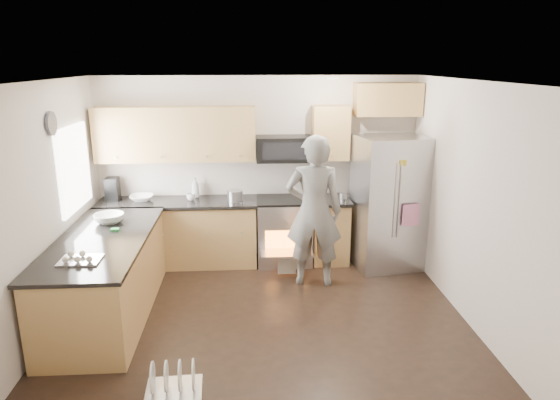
{
  "coord_description": "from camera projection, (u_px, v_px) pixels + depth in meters",
  "views": [
    {
      "loc": [
        -0.13,
        -5.0,
        2.8
      ],
      "look_at": [
        0.22,
        0.5,
        1.25
      ],
      "focal_mm": 32.0,
      "sensor_mm": 36.0,
      "label": 1
    }
  ],
  "objects": [
    {
      "name": "ground",
      "position": [
        264.0,
        320.0,
        5.57
      ],
      "size": [
        4.5,
        4.5,
        0.0
      ],
      "primitive_type": "plane",
      "color": "black",
      "rests_on": "ground"
    },
    {
      "name": "room_shell",
      "position": [
        258.0,
        173.0,
        5.13
      ],
      "size": [
        4.54,
        4.04,
        2.62
      ],
      "color": "beige",
      "rests_on": "ground"
    },
    {
      "name": "back_cabinet_run",
      "position": [
        217.0,
        197.0,
        6.95
      ],
      "size": [
        4.45,
        0.64,
        2.5
      ],
      "color": "#A37841",
      "rests_on": "ground"
    },
    {
      "name": "peninsula",
      "position": [
        106.0,
        276.0,
        5.58
      ],
      "size": [
        0.96,
        2.36,
        1.03
      ],
      "color": "#A37841",
      "rests_on": "ground"
    },
    {
      "name": "stove_range",
      "position": [
        284.0,
        216.0,
        7.03
      ],
      "size": [
        0.76,
        0.97,
        1.79
      ],
      "color": "#B7B7BC",
      "rests_on": "ground"
    },
    {
      "name": "refrigerator",
      "position": [
        389.0,
        203.0,
        6.82
      ],
      "size": [
        1.0,
        0.84,
        1.83
      ],
      "rotation": [
        0.0,
        0.0,
        0.17
      ],
      "color": "#B7B7BC",
      "rests_on": "ground"
    },
    {
      "name": "person",
      "position": [
        314.0,
        211.0,
        6.25
      ],
      "size": [
        0.76,
        0.54,
        1.94
      ],
      "primitive_type": "imported",
      "rotation": [
        0.0,
        0.0,
        3.03
      ],
      "color": "gray",
      "rests_on": "ground"
    },
    {
      "name": "dish_rack",
      "position": [
        174.0,
        384.0,
        4.34
      ],
      "size": [
        0.51,
        0.41,
        0.3
      ],
      "rotation": [
        0.0,
        0.0,
        0.06
      ],
      "color": "#B7B7BC",
      "rests_on": "ground"
    }
  ]
}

